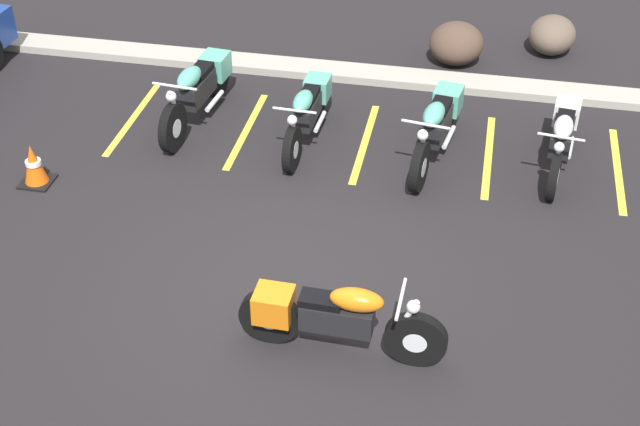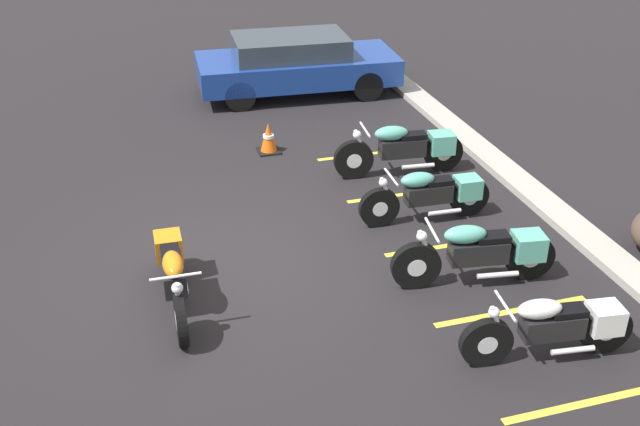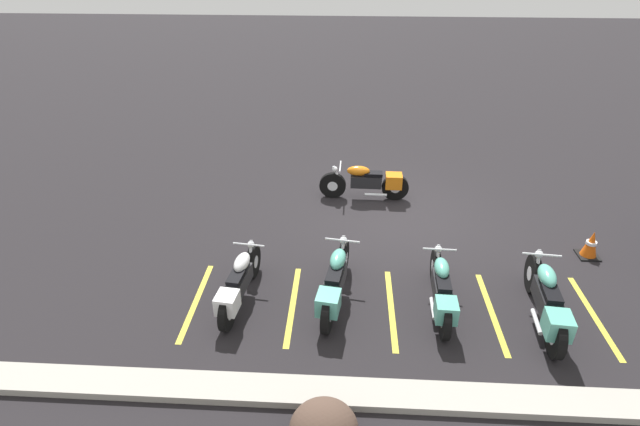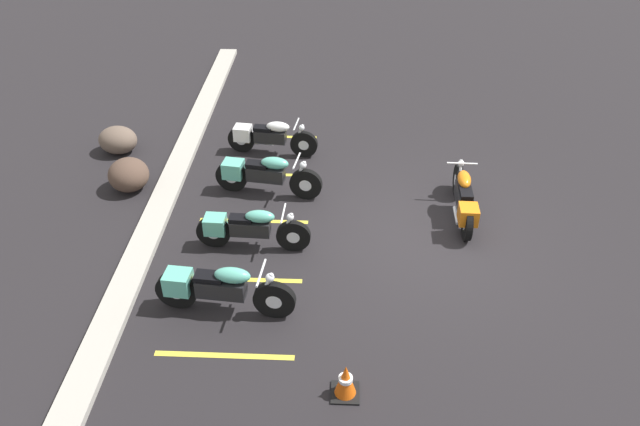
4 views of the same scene
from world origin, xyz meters
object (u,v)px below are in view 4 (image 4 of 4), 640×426
object	(u,v)px
parked_bike_0	(217,288)
parked_bike_1	(247,228)
parked_bike_2	(263,174)
motorcycle_orange_featured	(464,199)
landscape_rock_1	(118,140)
landscape_rock_0	(129,175)
traffic_cone	(346,381)
parked_bike_3	(268,136)

from	to	relation	value
parked_bike_0	parked_bike_1	distance (m)	1.65
parked_bike_1	parked_bike_0	bearing A→B (deg)	-96.15
parked_bike_2	motorcycle_orange_featured	bearing A→B (deg)	-1.40
landscape_rock_1	parked_bike_0	bearing A→B (deg)	-147.52
motorcycle_orange_featured	parked_bike_1	distance (m)	4.15
motorcycle_orange_featured	parked_bike_0	world-z (taller)	parked_bike_0
landscape_rock_0	motorcycle_orange_featured	bearing A→B (deg)	-96.25
motorcycle_orange_featured	landscape_rock_1	xyz separation A→B (m)	(2.23, 7.41, -0.14)
parked_bike_2	traffic_cone	size ratio (longest dim) A/B	3.93
parked_bike_0	landscape_rock_1	bearing A→B (deg)	127.83
landscape_rock_1	parked_bike_2	bearing A→B (deg)	-114.06
parked_bike_1	parked_bike_3	distance (m)	3.41
parked_bike_0	landscape_rock_0	size ratio (longest dim) A/B	2.65
parked_bike_1	parked_bike_2	world-z (taller)	parked_bike_2
motorcycle_orange_featured	parked_bike_1	world-z (taller)	motorcycle_orange_featured
parked_bike_1	parked_bike_2	xyz separation A→B (m)	(1.78, -0.07, 0.03)
traffic_cone	parked_bike_2	bearing A→B (deg)	19.11
motorcycle_orange_featured	parked_bike_2	bearing A→B (deg)	81.41
parked_bike_1	landscape_rock_1	xyz separation A→B (m)	(3.33, 3.40, -0.13)
parked_bike_0	parked_bike_3	size ratio (longest dim) A/B	1.11
parked_bike_0	parked_bike_3	distance (m)	5.05
landscape_rock_0	landscape_rock_1	bearing A→B (deg)	24.89
parked_bike_2	parked_bike_3	size ratio (longest dim) A/B	1.08
motorcycle_orange_featured	landscape_rock_1	world-z (taller)	motorcycle_orange_featured
parked_bike_2	traffic_cone	world-z (taller)	parked_bike_2
parked_bike_0	traffic_cone	bearing A→B (deg)	-32.23
motorcycle_orange_featured	landscape_rock_0	bearing A→B (deg)	85.01
parked_bike_0	parked_bike_2	bearing A→B (deg)	90.11
motorcycle_orange_featured	traffic_cone	xyz separation A→B (m)	(-4.30, 2.21, -0.18)
parked_bike_0	parked_bike_3	world-z (taller)	parked_bike_0
parked_bike_3	motorcycle_orange_featured	bearing A→B (deg)	-23.08
parked_bike_1	landscape_rock_1	distance (m)	4.76
parked_bike_0	parked_bike_1	xyz separation A→B (m)	(1.63, -0.24, -0.04)
landscape_rock_1	parked_bike_3	bearing A→B (deg)	-88.58
landscape_rock_0	landscape_rock_1	world-z (taller)	landscape_rock_0
parked_bike_2	traffic_cone	bearing A→B (deg)	-62.44
parked_bike_1	parked_bike_3	bearing A→B (deg)	92.47
parked_bike_2	landscape_rock_1	distance (m)	3.81
parked_bike_3	landscape_rock_0	xyz separation A→B (m)	(-1.58, 2.69, -0.09)
landscape_rock_1	traffic_cone	distance (m)	8.35
parked_bike_3	landscape_rock_1	size ratio (longest dim) A/B	2.36
parked_bike_0	traffic_cone	distance (m)	2.58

